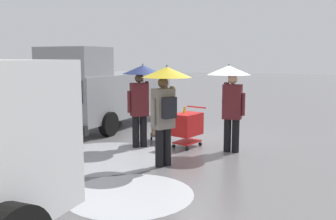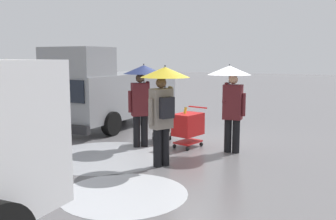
# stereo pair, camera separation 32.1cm
# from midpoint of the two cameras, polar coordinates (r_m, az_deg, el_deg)

# --- Properties ---
(ground_plane) EXTENTS (90.00, 90.00, 0.00)m
(ground_plane) POSITION_cam_midpoint_polar(r_m,az_deg,el_deg) (10.25, 3.58, -5.01)
(ground_plane) COLOR slate
(slush_patch_near_cluster) EXTENTS (2.99, 2.99, 0.01)m
(slush_patch_near_cluster) POSITION_cam_midpoint_polar(r_m,az_deg,el_deg) (8.98, -10.59, -6.99)
(slush_patch_near_cluster) COLOR #999BA0
(slush_patch_near_cluster) RESTS_ON ground
(slush_patch_under_van) EXTENTS (2.20, 2.20, 0.01)m
(slush_patch_under_van) POSITION_cam_midpoint_polar(r_m,az_deg,el_deg) (6.59, -7.27, -12.52)
(slush_patch_under_van) COLOR silver
(slush_patch_under_van) RESTS_ON ground
(cargo_van_parked_right) EXTENTS (2.35, 5.41, 2.60)m
(cargo_van_parked_right) POSITION_cam_midpoint_polar(r_m,az_deg,el_deg) (12.77, -9.97, 2.83)
(cargo_van_parked_right) COLOR gray
(cargo_van_parked_right) RESTS_ON ground
(shopping_cart_vendor) EXTENTS (0.73, 0.93, 1.04)m
(shopping_cart_vendor) POSITION_cam_midpoint_polar(r_m,az_deg,el_deg) (9.67, 1.99, -2.34)
(shopping_cart_vendor) COLOR red
(shopping_cart_vendor) RESTS_ON ground
(hand_dolly_boxes) EXTENTS (0.75, 0.85, 1.40)m
(hand_dolly_boxes) POSITION_cam_midpoint_polar(r_m,az_deg,el_deg) (10.20, -2.12, -0.63)
(hand_dolly_boxes) COLOR #515156
(hand_dolly_boxes) RESTS_ON ground
(pedestrian_pink_side) EXTENTS (1.04, 1.04, 2.15)m
(pedestrian_pink_side) POSITION_cam_midpoint_polar(r_m,az_deg,el_deg) (9.58, -5.03, 3.66)
(pedestrian_pink_side) COLOR black
(pedestrian_pink_side) RESTS_ON ground
(pedestrian_black_side) EXTENTS (1.04, 1.04, 2.15)m
(pedestrian_black_side) POSITION_cam_midpoint_polar(r_m,az_deg,el_deg) (7.85, -1.57, 2.62)
(pedestrian_black_side) COLOR black
(pedestrian_black_side) RESTS_ON ground
(pedestrian_white_side) EXTENTS (1.04, 1.04, 2.15)m
(pedestrian_white_side) POSITION_cam_midpoint_polar(r_m,az_deg,el_deg) (9.16, 8.48, 3.31)
(pedestrian_white_side) COLOR black
(pedestrian_white_side) RESTS_ON ground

